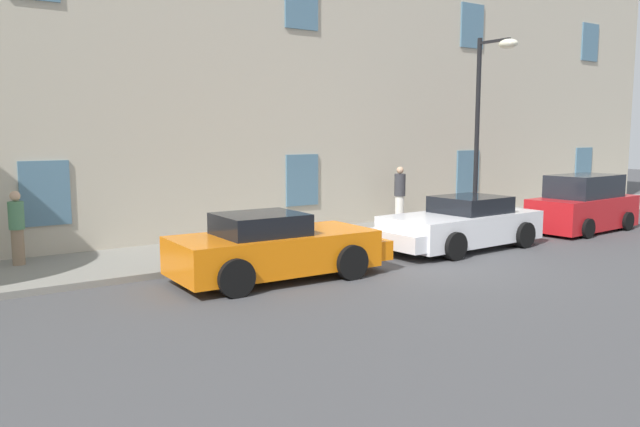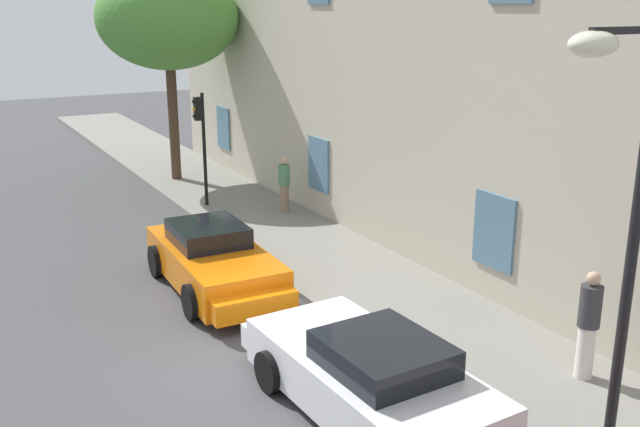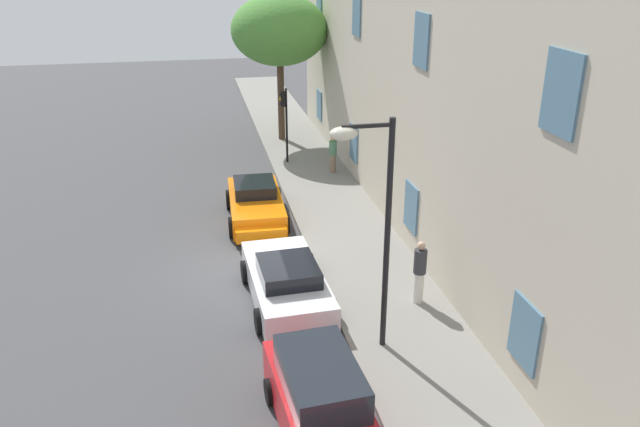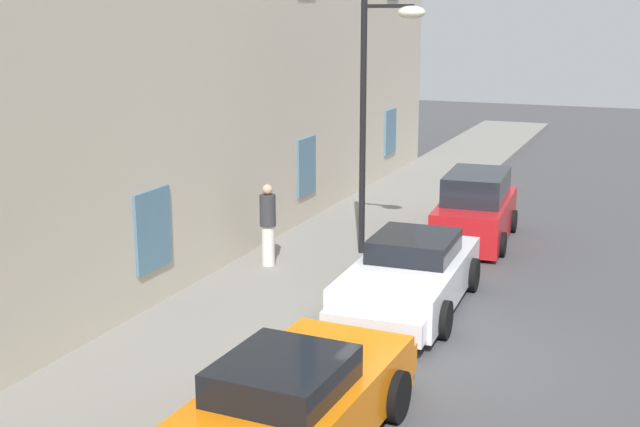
{
  "view_description": "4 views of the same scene",
  "coord_description": "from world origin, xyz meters",
  "px_view_note": "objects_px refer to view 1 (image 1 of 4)",
  "views": [
    {
      "loc": [
        -10.1,
        -10.13,
        3.0
      ],
      "look_at": [
        -2.36,
        1.01,
        1.24
      ],
      "focal_mm": 35.37,
      "sensor_mm": 36.0,
      "label": 1
    },
    {
      "loc": [
        10.02,
        -4.23,
        5.89
      ],
      "look_at": [
        -2.41,
        2.75,
        1.72
      ],
      "focal_mm": 40.22,
      "sensor_mm": 36.0,
      "label": 2
    },
    {
      "loc": [
        16.96,
        -1.1,
        9.02
      ],
      "look_at": [
        0.19,
        2.38,
        1.72
      ],
      "focal_mm": 34.95,
      "sensor_mm": 36.0,
      "label": 3
    },
    {
      "loc": [
        -12.46,
        -3.2,
        5.48
      ],
      "look_at": [
        1.11,
        2.46,
        1.93
      ],
      "focal_mm": 46.67,
      "sensor_mm": 36.0,
      "label": 4
    }
  ],
  "objects_px": {
    "sportscar_yellow_flank": "(457,226)",
    "pedestrian_strolling": "(400,195)",
    "street_lamp": "(489,97)",
    "sportscar_red_lead": "(281,248)",
    "pedestrian_admiring": "(17,227)",
    "hatchback_parked": "(583,206)"
  },
  "relations": [
    {
      "from": "sportscar_yellow_flank",
      "to": "pedestrian_strolling",
      "type": "bearing_deg",
      "value": 71.96
    },
    {
      "from": "street_lamp",
      "to": "pedestrian_strolling",
      "type": "xyz_separation_m",
      "value": [
        -1.71,
        1.95,
        -2.97
      ]
    },
    {
      "from": "pedestrian_strolling",
      "to": "sportscar_red_lead",
      "type": "bearing_deg",
      "value": -150.78
    },
    {
      "from": "sportscar_yellow_flank",
      "to": "street_lamp",
      "type": "distance_m",
      "value": 4.72
    },
    {
      "from": "pedestrian_admiring",
      "to": "pedestrian_strolling",
      "type": "xyz_separation_m",
      "value": [
        10.91,
        -0.11,
        0.1
      ]
    },
    {
      "from": "sportscar_red_lead",
      "to": "sportscar_yellow_flank",
      "type": "distance_m",
      "value": 5.44
    },
    {
      "from": "pedestrian_strolling",
      "to": "hatchback_parked",
      "type": "bearing_deg",
      "value": -40.44
    },
    {
      "from": "hatchback_parked",
      "to": "sportscar_red_lead",
      "type": "bearing_deg",
      "value": -179.6
    },
    {
      "from": "pedestrian_strolling",
      "to": "pedestrian_admiring",
      "type": "bearing_deg",
      "value": 179.43
    },
    {
      "from": "hatchback_parked",
      "to": "street_lamp",
      "type": "distance_m",
      "value": 4.43
    },
    {
      "from": "sportscar_red_lead",
      "to": "pedestrian_admiring",
      "type": "relative_size",
      "value": 2.86
    },
    {
      "from": "sportscar_red_lead",
      "to": "sportscar_yellow_flank",
      "type": "relative_size",
      "value": 0.96
    },
    {
      "from": "hatchback_parked",
      "to": "pedestrian_admiring",
      "type": "xyz_separation_m",
      "value": [
        -15.14,
        3.71,
        0.19
      ]
    },
    {
      "from": "hatchback_parked",
      "to": "pedestrian_admiring",
      "type": "bearing_deg",
      "value": 166.24
    },
    {
      "from": "sportscar_red_lead",
      "to": "pedestrian_strolling",
      "type": "relative_size",
      "value": 2.57
    },
    {
      "from": "sportscar_red_lead",
      "to": "street_lamp",
      "type": "bearing_deg",
      "value": 11.73
    },
    {
      "from": "pedestrian_admiring",
      "to": "pedestrian_strolling",
      "type": "height_order",
      "value": "pedestrian_strolling"
    },
    {
      "from": "sportscar_red_lead",
      "to": "sportscar_yellow_flank",
      "type": "xyz_separation_m",
      "value": [
        5.44,
        0.2,
        -0.02
      ]
    },
    {
      "from": "pedestrian_admiring",
      "to": "pedestrian_strolling",
      "type": "distance_m",
      "value": 10.92
    },
    {
      "from": "pedestrian_admiring",
      "to": "pedestrian_strolling",
      "type": "relative_size",
      "value": 0.9
    },
    {
      "from": "sportscar_red_lead",
      "to": "pedestrian_admiring",
      "type": "distance_m",
      "value": 5.77
    },
    {
      "from": "sportscar_red_lead",
      "to": "pedestrian_strolling",
      "type": "height_order",
      "value": "pedestrian_strolling"
    }
  ]
}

